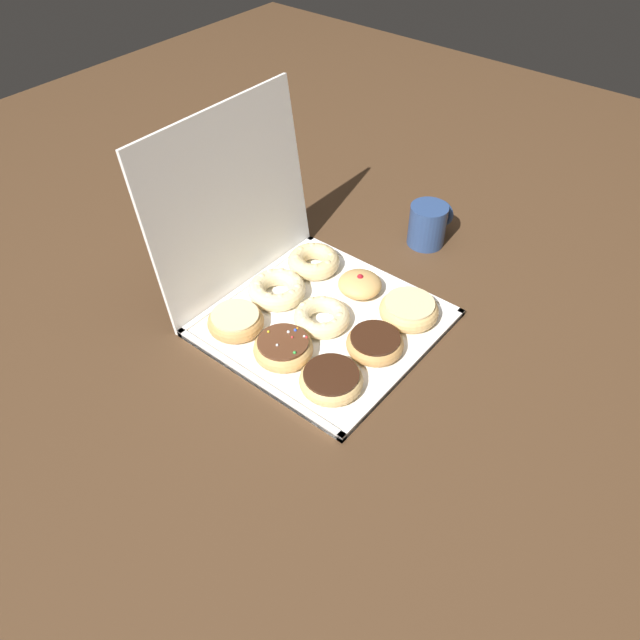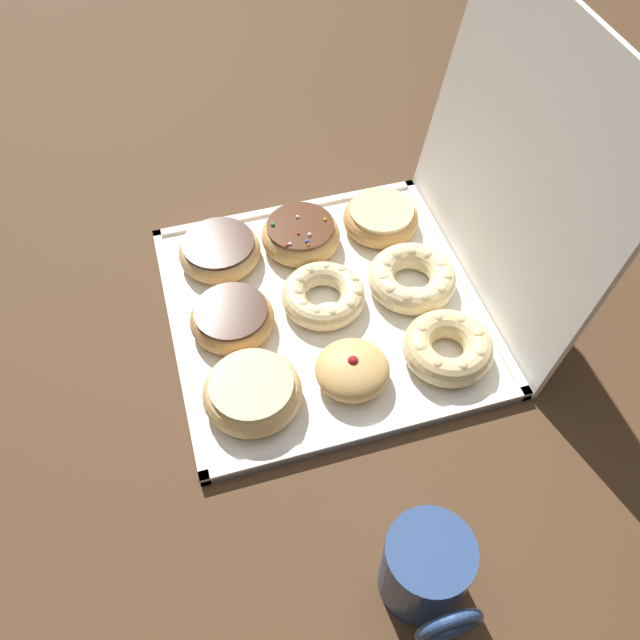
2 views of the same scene
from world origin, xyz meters
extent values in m
plane|color=#4C331E|center=(0.00, 0.00, 0.00)|extent=(3.00, 3.00, 0.00)
cube|color=white|center=(0.00, 0.00, 0.01)|extent=(0.41, 0.41, 0.01)
cube|color=white|center=(0.00, -0.20, 0.01)|extent=(0.41, 0.01, 0.01)
cube|color=white|center=(0.00, 0.20, 0.01)|extent=(0.41, 0.01, 0.01)
cube|color=white|center=(-0.20, 0.00, 0.01)|extent=(0.01, 0.41, 0.01)
cube|color=white|center=(0.20, 0.00, 0.01)|extent=(0.01, 0.41, 0.01)
cube|color=white|center=(0.00, 0.24, 0.19)|extent=(0.41, 0.06, 0.38)
torus|color=#E5B770|center=(-0.12, -0.12, 0.03)|extent=(0.12, 0.12, 0.03)
cylinder|color=#381E11|center=(-0.12, -0.12, 0.04)|extent=(0.10, 0.10, 0.01)
torus|color=tan|center=(0.00, -0.13, 0.03)|extent=(0.11, 0.11, 0.03)
cylinder|color=#381E11|center=(0.00, -0.13, 0.04)|extent=(0.10, 0.10, 0.01)
torus|color=#E5B770|center=(0.12, -0.12, 0.03)|extent=(0.12, 0.12, 0.04)
cylinder|color=beige|center=(0.12, -0.12, 0.05)|extent=(0.10, 0.10, 0.01)
torus|color=tan|center=(-0.12, 0.00, 0.03)|extent=(0.11, 0.11, 0.04)
cylinder|color=#59331E|center=(-0.12, 0.00, 0.05)|extent=(0.10, 0.10, 0.01)
sphere|color=white|center=(-0.09, -0.02, 0.05)|extent=(0.00, 0.00, 0.00)
sphere|color=white|center=(-0.10, 0.01, 0.05)|extent=(0.01, 0.01, 0.01)
sphere|color=orange|center=(-0.08, 0.00, 0.05)|extent=(0.00, 0.00, 0.00)
sphere|color=green|center=(-0.13, -0.04, 0.05)|extent=(0.01, 0.01, 0.01)
sphere|color=blue|center=(-0.09, 0.00, 0.05)|extent=(0.01, 0.01, 0.01)
sphere|color=red|center=(-0.10, -0.01, 0.05)|extent=(0.00, 0.00, 0.00)
sphere|color=white|center=(-0.14, 0.00, 0.05)|extent=(0.01, 0.01, 0.01)
sphere|color=red|center=(-0.09, -0.03, 0.05)|extent=(0.00, 0.00, 0.00)
sphere|color=yellow|center=(-0.12, 0.04, 0.05)|extent=(0.01, 0.01, 0.01)
torus|color=beige|center=(-0.01, 0.00, 0.03)|extent=(0.11, 0.11, 0.03)
sphere|color=beige|center=(0.03, 0.00, 0.04)|extent=(0.02, 0.02, 0.02)
sphere|color=beige|center=(0.03, 0.03, 0.04)|extent=(0.02, 0.02, 0.02)
sphere|color=beige|center=(0.01, 0.04, 0.04)|extent=(0.02, 0.02, 0.02)
sphere|color=beige|center=(-0.01, 0.04, 0.04)|extent=(0.02, 0.02, 0.02)
sphere|color=beige|center=(-0.03, 0.03, 0.04)|extent=(0.02, 0.02, 0.02)
sphere|color=beige|center=(-0.04, 0.01, 0.04)|extent=(0.02, 0.02, 0.02)
sphere|color=beige|center=(-0.04, -0.01, 0.04)|extent=(0.02, 0.02, 0.02)
sphere|color=beige|center=(-0.03, -0.03, 0.04)|extent=(0.02, 0.02, 0.02)
sphere|color=beige|center=(-0.01, -0.04, 0.04)|extent=(0.02, 0.02, 0.02)
sphere|color=beige|center=(0.01, -0.03, 0.04)|extent=(0.02, 0.02, 0.02)
sphere|color=beige|center=(0.03, -0.02, 0.04)|extent=(0.02, 0.02, 0.02)
ellipsoid|color=tan|center=(0.12, 0.00, 0.03)|extent=(0.09, 0.09, 0.04)
sphere|color=#B21923|center=(0.12, 0.00, 0.05)|extent=(0.01, 0.01, 0.01)
torus|color=tan|center=(-0.12, 0.12, 0.03)|extent=(0.11, 0.11, 0.04)
cylinder|color=beige|center=(-0.12, 0.12, 0.04)|extent=(0.09, 0.09, 0.01)
torus|color=beige|center=(0.00, 0.12, 0.03)|extent=(0.12, 0.12, 0.04)
sphere|color=beige|center=(0.05, 0.12, 0.04)|extent=(0.02, 0.02, 0.02)
sphere|color=beige|center=(0.04, 0.15, 0.04)|extent=(0.02, 0.02, 0.02)
sphere|color=beige|center=(0.02, 0.16, 0.04)|extent=(0.02, 0.02, 0.02)
sphere|color=beige|center=(0.00, 0.17, 0.04)|extent=(0.02, 0.02, 0.02)
sphere|color=beige|center=(-0.02, 0.16, 0.04)|extent=(0.02, 0.02, 0.02)
sphere|color=beige|center=(-0.04, 0.14, 0.04)|extent=(0.02, 0.02, 0.02)
sphere|color=beige|center=(-0.04, 0.11, 0.04)|extent=(0.02, 0.02, 0.02)
sphere|color=beige|center=(-0.02, 0.09, 0.04)|extent=(0.02, 0.02, 0.02)
sphere|color=beige|center=(0.00, 0.08, 0.04)|extent=(0.02, 0.02, 0.02)
sphere|color=beige|center=(0.02, 0.09, 0.04)|extent=(0.02, 0.02, 0.02)
sphere|color=beige|center=(0.04, 0.10, 0.04)|extent=(0.02, 0.02, 0.02)
torus|color=#EACC8C|center=(0.12, 0.13, 0.03)|extent=(0.11, 0.11, 0.04)
sphere|color=#EACC8C|center=(0.16, 0.13, 0.04)|extent=(0.02, 0.02, 0.02)
sphere|color=#EACC8C|center=(0.15, 0.15, 0.04)|extent=(0.02, 0.02, 0.02)
sphere|color=#EACC8C|center=(0.12, 0.16, 0.04)|extent=(0.02, 0.02, 0.02)
sphere|color=#EACC8C|center=(0.10, 0.15, 0.04)|extent=(0.02, 0.02, 0.02)
sphere|color=#EACC8C|center=(0.08, 0.13, 0.04)|extent=(0.02, 0.02, 0.02)
sphere|color=#EACC8C|center=(0.10, 0.10, 0.04)|extent=(0.02, 0.02, 0.02)
sphere|color=#EACC8C|center=(0.12, 0.09, 0.04)|extent=(0.02, 0.02, 0.02)
sphere|color=#EACC8C|center=(0.15, 0.10, 0.04)|extent=(0.02, 0.02, 0.02)
cylinder|color=navy|center=(0.37, -0.01, 0.05)|extent=(0.09, 0.09, 0.10)
cylinder|color=black|center=(0.37, -0.01, 0.09)|extent=(0.08, 0.08, 0.01)
torus|color=navy|center=(0.43, -0.01, 0.05)|extent=(0.01, 0.07, 0.07)
camera|label=1|loc=(-0.72, -0.57, 0.87)|focal=35.27mm
camera|label=2|loc=(0.54, -0.16, 0.70)|focal=36.87mm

